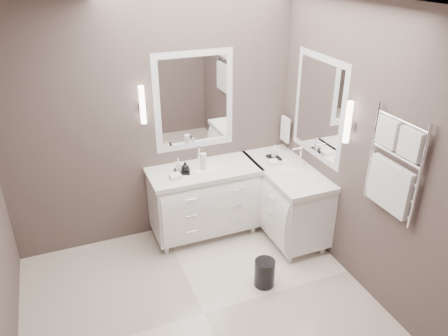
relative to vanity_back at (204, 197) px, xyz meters
name	(u,v)px	position (x,y,z in m)	size (l,w,h in m)	color
floor	(204,314)	(-0.45, -1.23, -0.49)	(3.20, 3.00, 0.01)	silver
ceiling	(195,5)	(-0.45, -1.23, 2.22)	(3.20, 3.00, 0.01)	white
wall_back	(155,124)	(-0.45, 0.28, 0.86)	(3.20, 0.01, 2.70)	#504340
wall_front	(298,321)	(-0.45, -2.73, 0.86)	(3.20, 0.01, 2.70)	#504340
wall_right	(366,155)	(1.15, -1.23, 0.86)	(0.01, 3.00, 2.70)	#504340
vanity_back	(204,197)	(0.00, 0.00, 0.00)	(1.24, 0.59, 0.97)	white
vanity_right	(285,196)	(0.88, -0.33, 0.00)	(0.59, 1.24, 0.97)	white
mirror_back	(194,101)	(0.00, 0.26, 1.06)	(0.90, 0.02, 1.10)	white
mirror_right	(319,108)	(1.14, -0.43, 1.06)	(0.02, 0.90, 1.10)	white
sconce_back	(142,106)	(-0.58, 0.20, 1.11)	(0.06, 0.06, 0.40)	white
sconce_right	(348,123)	(1.08, -1.01, 1.11)	(0.06, 0.06, 0.40)	white
towel_bar_corner	(285,129)	(1.09, 0.13, 0.63)	(0.03, 0.22, 0.30)	white
towel_ladder	(393,170)	(1.10, -1.63, 0.91)	(0.06, 0.58, 0.90)	white
waste_bin	(265,273)	(0.25, -1.07, -0.34)	(0.21, 0.21, 0.29)	black
amenity_tray_back	(182,172)	(-0.25, 0.00, 0.38)	(0.18, 0.13, 0.03)	black
amenity_tray_right	(274,158)	(0.85, -0.06, 0.38)	(0.12, 0.17, 0.02)	black
water_bottle	(203,162)	(-0.01, -0.03, 0.46)	(0.07, 0.07, 0.20)	silver
soap_bottle_a	(178,165)	(-0.28, 0.02, 0.46)	(0.06, 0.06, 0.14)	white
soap_bottle_b	(185,167)	(-0.22, -0.03, 0.45)	(0.09, 0.09, 0.11)	black
soap_bottle_c	(274,151)	(0.85, -0.06, 0.46)	(0.06, 0.06, 0.15)	white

